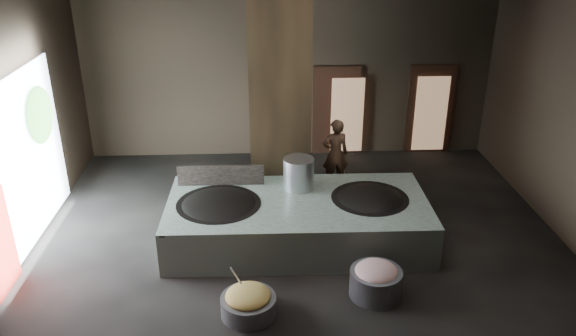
{
  "coord_description": "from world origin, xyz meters",
  "views": [
    {
      "loc": [
        -0.62,
        -8.96,
        5.64
      ],
      "look_at": [
        -0.18,
        0.76,
        1.25
      ],
      "focal_mm": 35.0,
      "sensor_mm": 36.0,
      "label": 1
    }
  ],
  "objects_px": {
    "meat_basin": "(376,283)",
    "veg_basin": "(248,306)",
    "wok_right": "(370,202)",
    "hearth_platform": "(298,221)",
    "stock_pot": "(299,174)",
    "cook": "(335,154)",
    "wok_left": "(219,208)"
  },
  "relations": [
    {
      "from": "meat_basin",
      "to": "veg_basin",
      "type": "bearing_deg",
      "value": -169.14
    },
    {
      "from": "wok_right",
      "to": "meat_basin",
      "type": "xyz_separation_m",
      "value": [
        -0.2,
        -1.8,
        -0.52
      ]
    },
    {
      "from": "hearth_platform",
      "to": "stock_pot",
      "type": "bearing_deg",
      "value": 85.34
    },
    {
      "from": "stock_pot",
      "to": "meat_basin",
      "type": "height_order",
      "value": "stock_pot"
    },
    {
      "from": "cook",
      "to": "veg_basin",
      "type": "xyz_separation_m",
      "value": [
        -1.86,
        -4.39,
        -0.65
      ]
    },
    {
      "from": "veg_basin",
      "to": "wok_right",
      "type": "bearing_deg",
      "value": 44.42
    },
    {
      "from": "wok_right",
      "to": "stock_pot",
      "type": "xyz_separation_m",
      "value": [
        -1.3,
        0.5,
        0.38
      ]
    },
    {
      "from": "hearth_platform",
      "to": "veg_basin",
      "type": "distance_m",
      "value": 2.33
    },
    {
      "from": "wok_right",
      "to": "stock_pot",
      "type": "distance_m",
      "value": 1.44
    },
    {
      "from": "hearth_platform",
      "to": "cook",
      "type": "height_order",
      "value": "cook"
    },
    {
      "from": "hearth_platform",
      "to": "wok_right",
      "type": "distance_m",
      "value": 1.39
    },
    {
      "from": "stock_pot",
      "to": "meat_basin",
      "type": "distance_m",
      "value": 2.71
    },
    {
      "from": "wok_left",
      "to": "veg_basin",
      "type": "bearing_deg",
      "value": -74.96
    },
    {
      "from": "wok_right",
      "to": "stock_pot",
      "type": "height_order",
      "value": "stock_pot"
    },
    {
      "from": "hearth_platform",
      "to": "wok_left",
      "type": "relative_size",
      "value": 3.17
    },
    {
      "from": "meat_basin",
      "to": "wok_right",
      "type": "bearing_deg",
      "value": 83.8
    },
    {
      "from": "stock_pot",
      "to": "veg_basin",
      "type": "height_order",
      "value": "stock_pot"
    },
    {
      "from": "wok_left",
      "to": "meat_basin",
      "type": "xyz_separation_m",
      "value": [
        2.6,
        -1.7,
        -0.52
      ]
    },
    {
      "from": "wok_right",
      "to": "meat_basin",
      "type": "distance_m",
      "value": 1.88
    },
    {
      "from": "veg_basin",
      "to": "wok_left",
      "type": "bearing_deg",
      "value": 105.04
    },
    {
      "from": "wok_left",
      "to": "wok_right",
      "type": "distance_m",
      "value": 2.8
    },
    {
      "from": "wok_left",
      "to": "stock_pot",
      "type": "bearing_deg",
      "value": 21.8
    },
    {
      "from": "wok_left",
      "to": "cook",
      "type": "bearing_deg",
      "value": 43.44
    },
    {
      "from": "meat_basin",
      "to": "cook",
      "type": "bearing_deg",
      "value": 92.61
    },
    {
      "from": "wok_right",
      "to": "cook",
      "type": "relative_size",
      "value": 0.87
    },
    {
      "from": "hearth_platform",
      "to": "meat_basin",
      "type": "xyz_separation_m",
      "value": [
        1.15,
        -1.75,
        -0.19
      ]
    },
    {
      "from": "hearth_platform",
      "to": "wok_right",
      "type": "xyz_separation_m",
      "value": [
        1.35,
        0.05,
        0.33
      ]
    },
    {
      "from": "hearth_platform",
      "to": "stock_pot",
      "type": "xyz_separation_m",
      "value": [
        0.05,
        0.55,
        0.71
      ]
    },
    {
      "from": "veg_basin",
      "to": "hearth_platform",
      "type": "bearing_deg",
      "value": 67.5
    },
    {
      "from": "stock_pot",
      "to": "wok_right",
      "type": "bearing_deg",
      "value": -21.04
    },
    {
      "from": "stock_pot",
      "to": "cook",
      "type": "height_order",
      "value": "cook"
    },
    {
      "from": "wok_right",
      "to": "cook",
      "type": "xyz_separation_m",
      "value": [
        -0.38,
        2.19,
        0.06
      ]
    }
  ]
}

